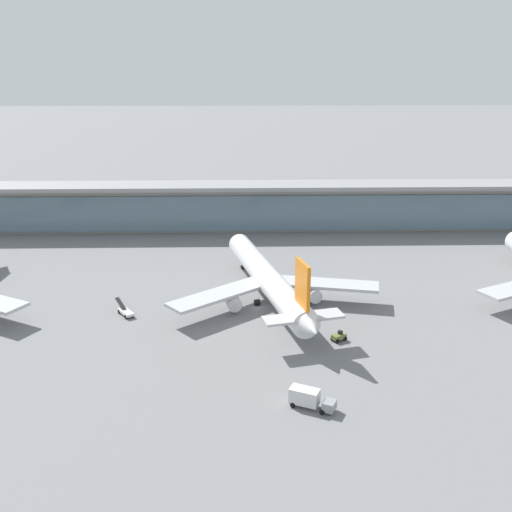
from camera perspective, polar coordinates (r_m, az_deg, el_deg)
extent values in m
plane|color=slate|center=(131.08, 0.14, -4.99)|extent=(1200.00, 1200.00, 0.00)
cylinder|color=white|center=(133.76, 1.05, -2.07)|extent=(17.97, 52.49, 5.56)
cone|color=white|center=(159.93, -1.81, 1.39)|extent=(6.48, 6.16, 5.45)
cone|color=white|center=(108.80, 5.26, -6.81)|extent=(6.32, 7.13, 5.00)
cube|color=black|center=(156.69, -1.54, 1.40)|extent=(4.60, 3.23, 0.67)
cube|color=#B7BABF|center=(127.05, -3.54, -3.71)|extent=(22.32, 20.04, 0.67)
cube|color=#B7BABF|center=(133.54, 6.58, -2.67)|extent=(24.71, 11.05, 0.67)
cylinder|color=silver|center=(127.83, -2.20, -4.47)|extent=(3.94, 4.64, 3.07)
cylinder|color=silver|center=(132.77, 5.48, -3.65)|extent=(3.94, 4.64, 3.07)
cube|color=orange|center=(110.39, 4.49, -2.72)|extent=(2.25, 6.67, 8.62)
cube|color=#B7BABF|center=(111.97, 4.58, -5.88)|extent=(15.89, 7.75, 0.48)
cylinder|color=black|center=(132.11, 0.11, -4.48)|extent=(1.44, 1.58, 1.34)
cylinder|color=black|center=(133.74, 2.65, -4.21)|extent=(1.44, 1.58, 1.34)
cylinder|color=black|center=(154.45, -1.15, -1.03)|extent=(1.44, 1.58, 1.34)
cone|color=white|center=(177.36, 23.33, 1.57)|extent=(5.51, 5.07, 5.45)
cube|color=olive|center=(117.17, 7.97, -7.66)|extent=(3.17, 2.76, 0.90)
cube|color=black|center=(117.01, 8.10, -7.27)|extent=(0.96, 0.96, 0.70)
cylinder|color=black|center=(116.31, 7.83, -8.11)|extent=(0.91, 0.71, 0.90)
cylinder|color=black|center=(117.26, 7.37, -7.86)|extent=(0.91, 0.71, 0.90)
cylinder|color=black|center=(117.49, 8.56, -7.86)|extent=(0.91, 0.71, 0.90)
cylinder|color=black|center=(118.44, 8.09, -7.62)|extent=(0.91, 0.71, 0.90)
cube|color=gray|center=(95.08, 7.07, -14.07)|extent=(2.61, 2.85, 1.50)
cube|color=black|center=(94.74, 7.55, -14.01)|extent=(1.00, 1.92, 0.70)
cube|color=silver|center=(95.77, 4.68, -13.27)|extent=(5.14, 4.05, 2.50)
cylinder|color=black|center=(96.53, 6.77, -14.04)|extent=(0.93, 0.64, 0.90)
cylinder|color=black|center=(94.82, 6.38, -14.68)|extent=(0.93, 0.64, 0.90)
cylinder|color=black|center=(97.77, 4.02, -13.49)|extent=(0.93, 0.64, 0.90)
cylinder|color=black|center=(96.08, 3.57, -14.11)|extent=(0.93, 0.64, 0.90)
cube|color=silver|center=(130.02, -12.40, -5.29)|extent=(4.23, 4.97, 0.60)
cube|color=black|center=(131.67, -12.87, -4.50)|extent=(3.00, 3.76, 1.72)
cylinder|color=black|center=(131.27, -13.02, -5.24)|extent=(0.75, 0.90, 0.90)
cylinder|color=black|center=(131.86, -12.37, -5.08)|extent=(0.75, 0.90, 0.90)
cylinder|color=black|center=(128.43, -12.41, -5.74)|extent=(0.75, 0.90, 0.90)
cylinder|color=black|center=(129.03, -11.74, -5.58)|extent=(0.75, 0.90, 0.90)
cube|color=#9E998E|center=(189.31, -0.39, 4.64)|extent=(261.97, 8.00, 14.00)
cube|color=slate|center=(185.31, -0.36, 4.11)|extent=(256.73, 0.50, 11.20)
cube|color=gray|center=(185.69, -0.38, 6.77)|extent=(267.21, 12.80, 1.20)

